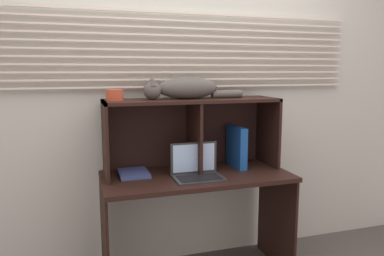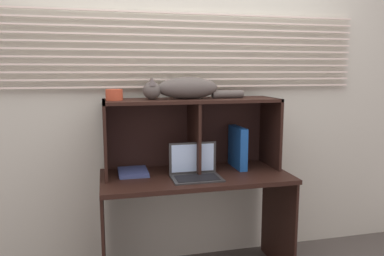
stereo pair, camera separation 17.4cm
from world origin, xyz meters
The scene contains 8 objects.
back_panel_with_blinds centered at (0.00, 0.55, 1.26)m, with size 4.40×0.08×2.50m.
desk centered at (0.00, 0.21, 0.60)m, with size 1.28×0.59×0.75m.
hutch_shelf_unit centered at (0.00, 0.36, 1.10)m, with size 1.21×0.36×0.51m.
cat centered at (-0.05, 0.32, 1.33)m, with size 0.71×0.16×0.15m.
laptop centered at (-0.02, 0.14, 0.80)m, with size 0.33×0.22×0.22m.
binder_upright centered at (0.34, 0.32, 0.90)m, with size 0.06×0.26×0.30m, color #184B9A.
book_stack centered at (-0.42, 0.32, 0.77)m, with size 0.20×0.24×0.03m.
small_basket centered at (-0.53, 0.32, 1.30)m, with size 0.11×0.11×0.07m, color #B9462B.
Camera 1 is at (-0.76, -2.12, 1.46)m, focal length 34.66 mm.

